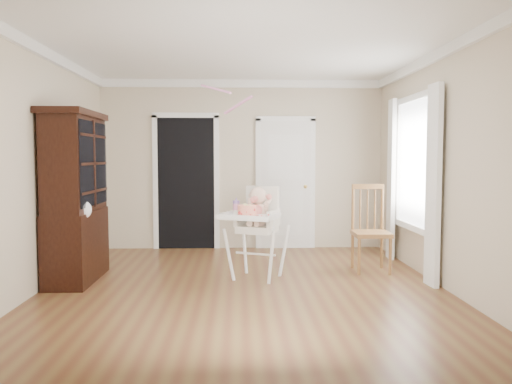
{
  "coord_description": "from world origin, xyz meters",
  "views": [
    {
      "loc": [
        -0.06,
        -5.54,
        1.47
      ],
      "look_at": [
        0.15,
        0.34,
        1.06
      ],
      "focal_mm": 35.0,
      "sensor_mm": 36.0,
      "label": 1
    }
  ],
  "objects_px": {
    "cake": "(247,210)",
    "sippy_cup": "(236,207)",
    "dining_chair": "(370,231)",
    "high_chair": "(257,221)",
    "china_cabinet": "(76,197)"
  },
  "relations": [
    {
      "from": "high_chair",
      "to": "sippy_cup",
      "type": "distance_m",
      "value": 0.3
    },
    {
      "from": "china_cabinet",
      "to": "high_chair",
      "type": "bearing_deg",
      "value": 0.62
    },
    {
      "from": "china_cabinet",
      "to": "cake",
      "type": "bearing_deg",
      "value": -6.38
    },
    {
      "from": "sippy_cup",
      "to": "china_cabinet",
      "type": "distance_m",
      "value": 1.9
    },
    {
      "from": "cake",
      "to": "dining_chair",
      "type": "height_order",
      "value": "dining_chair"
    },
    {
      "from": "sippy_cup",
      "to": "dining_chair",
      "type": "xyz_separation_m",
      "value": [
        1.73,
        0.36,
        -0.36
      ]
    },
    {
      "from": "dining_chair",
      "to": "high_chair",
      "type": "bearing_deg",
      "value": -165.43
    },
    {
      "from": "cake",
      "to": "sippy_cup",
      "type": "bearing_deg",
      "value": 116.39
    },
    {
      "from": "high_chair",
      "to": "dining_chair",
      "type": "relative_size",
      "value": 1.02
    },
    {
      "from": "cake",
      "to": "dining_chair",
      "type": "bearing_deg",
      "value": 20.75
    },
    {
      "from": "high_chair",
      "to": "dining_chair",
      "type": "xyz_separation_m",
      "value": [
        1.48,
        0.36,
        -0.18
      ]
    },
    {
      "from": "china_cabinet",
      "to": "dining_chair",
      "type": "height_order",
      "value": "china_cabinet"
    },
    {
      "from": "cake",
      "to": "sippy_cup",
      "type": "relative_size",
      "value": 1.4
    },
    {
      "from": "high_chair",
      "to": "china_cabinet",
      "type": "xyz_separation_m",
      "value": [
        -2.15,
        -0.02,
        0.3
      ]
    },
    {
      "from": "high_chair",
      "to": "dining_chair",
      "type": "bearing_deg",
      "value": 36.87
    }
  ]
}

